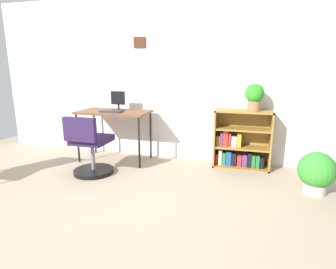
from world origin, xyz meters
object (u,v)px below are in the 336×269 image
object	(u,v)px
office_chair	(90,149)
potted_plant_on_shelf	(254,96)
monitor	(118,102)
potted_plant_floor	(317,172)
desk	(114,115)
keyboard	(111,112)
bookshelf_low	(240,142)

from	to	relation	value
office_chair	potted_plant_on_shelf	size ratio (longest dim) A/B	2.22
monitor	potted_plant_floor	world-z (taller)	monitor
desk	monitor	bearing A→B (deg)	71.40
office_chair	potted_plant_floor	size ratio (longest dim) A/B	1.67
monitor	keyboard	size ratio (longest dim) A/B	0.87
monitor	potted_plant_floor	distance (m)	2.74
office_chair	potted_plant_floor	world-z (taller)	office_chair
office_chair	bookshelf_low	bearing A→B (deg)	24.58
desk	bookshelf_low	world-z (taller)	bookshelf_low
potted_plant_on_shelf	potted_plant_floor	size ratio (longest dim) A/B	0.75
desk	potted_plant_floor	bearing A→B (deg)	-9.79
bookshelf_low	potted_plant_on_shelf	world-z (taller)	potted_plant_on_shelf
desk	bookshelf_low	xyz separation A→B (m)	(1.81, 0.21, -0.33)
office_chair	bookshelf_low	world-z (taller)	bookshelf_low
potted_plant_on_shelf	keyboard	bearing A→B (deg)	-172.15
office_chair	potted_plant_floor	bearing A→B (deg)	3.81
office_chair	desk	bearing A→B (deg)	86.53
monitor	office_chair	size ratio (longest dim) A/B	0.35
bookshelf_low	office_chair	bearing A→B (deg)	-155.42
office_chair	monitor	bearing A→B (deg)	84.54
keyboard	bookshelf_low	xyz separation A→B (m)	(1.80, 0.32, -0.40)
monitor	bookshelf_low	world-z (taller)	monitor
monitor	keyboard	bearing A→B (deg)	-96.17
office_chair	bookshelf_low	size ratio (longest dim) A/B	0.98
potted_plant_floor	bookshelf_low	bearing A→B (deg)	141.38
bookshelf_low	potted_plant_floor	size ratio (longest dim) A/B	1.70
desk	office_chair	size ratio (longest dim) A/B	1.32
desk	potted_plant_on_shelf	bearing A→B (deg)	4.73
monitor	potted_plant_on_shelf	distance (m)	1.92
monitor	potted_plant_on_shelf	bearing A→B (deg)	2.07
desk	office_chair	xyz separation A→B (m)	(-0.04, -0.63, -0.34)
desk	monitor	distance (m)	0.21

